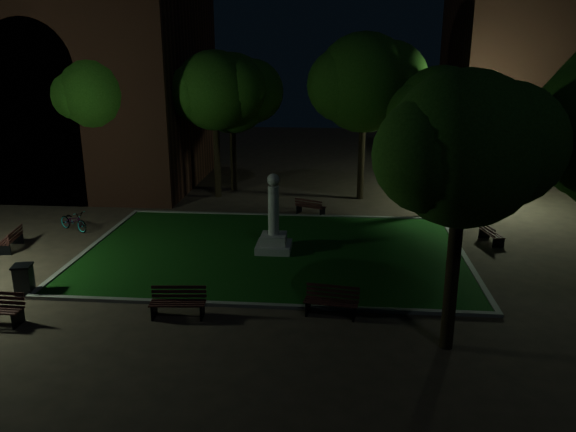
% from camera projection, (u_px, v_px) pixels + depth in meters
% --- Properties ---
extents(ground, '(80.00, 80.00, 0.00)m').
position_uv_depth(ground, '(268.00, 271.00, 20.97)').
color(ground, '#463629').
extents(lawn, '(15.00, 10.00, 0.08)m').
position_uv_depth(lawn, '(274.00, 251.00, 22.87)').
color(lawn, '#113F0F').
rests_on(lawn, ground).
extents(lawn_kerb, '(15.40, 10.40, 0.12)m').
position_uv_depth(lawn_kerb, '(274.00, 251.00, 22.87)').
color(lawn_kerb, slate).
rests_on(lawn_kerb, ground).
extents(monument, '(1.40, 1.40, 3.20)m').
position_uv_depth(monument, '(274.00, 230.00, 22.61)').
color(monument, '#9E9892').
rests_on(monument, lawn).
extents(building_main, '(20.00, 12.00, 15.00)m').
position_uv_depth(building_main, '(30.00, 59.00, 33.35)').
color(building_main, '#4A251A').
rests_on(building_main, ground).
extents(building_far, '(16.00, 10.00, 12.00)m').
position_uv_depth(building_far, '(575.00, 80.00, 36.86)').
color(building_far, '#4A251A').
rests_on(building_far, ground).
extents(tree_north_wl, '(5.20, 4.24, 7.96)m').
position_uv_depth(tree_north_wl, '(216.00, 91.00, 29.83)').
color(tree_north_wl, black).
rests_on(tree_north_wl, ground).
extents(tree_north_er, '(6.37, 5.20, 8.87)m').
position_uv_depth(tree_north_er, '(366.00, 83.00, 29.31)').
color(tree_north_er, black).
rests_on(tree_north_er, ground).
extents(tree_ne, '(5.48, 4.48, 7.27)m').
position_uv_depth(tree_ne, '(442.00, 114.00, 26.53)').
color(tree_ne, black).
rests_on(tree_ne, ground).
extents(tree_se, '(4.90, 4.00, 7.55)m').
position_uv_depth(tree_se, '(467.00, 150.00, 14.02)').
color(tree_se, black).
rests_on(tree_se, ground).
extents(tree_nw, '(5.56, 4.54, 8.08)m').
position_uv_depth(tree_nw, '(104.00, 92.00, 29.21)').
color(tree_nw, black).
rests_on(tree_nw, ground).
extents(tree_far_north, '(5.49, 4.48, 7.83)m').
position_uv_depth(tree_far_north, '(233.00, 93.00, 31.44)').
color(tree_far_north, black).
rests_on(tree_far_north, ground).
extents(lamppost_nw, '(1.18, 0.28, 4.47)m').
position_uv_depth(lamppost_nw, '(89.00, 139.00, 31.51)').
color(lamppost_nw, black).
rests_on(lamppost_nw, ground).
extents(lamppost_ne, '(1.18, 0.28, 4.74)m').
position_uv_depth(lamppost_ne, '(495.00, 144.00, 28.64)').
color(lamppost_ne, black).
rests_on(lamppost_ne, ground).
extents(bench_near_left, '(1.75, 0.74, 0.93)m').
position_uv_depth(bench_near_left, '(178.00, 303.00, 17.29)').
color(bench_near_left, black).
rests_on(bench_near_left, ground).
extents(bench_near_right, '(1.74, 0.83, 0.92)m').
position_uv_depth(bench_near_right, '(331.00, 302.00, 17.39)').
color(bench_near_right, black).
rests_on(bench_near_right, ground).
extents(bench_left_side, '(0.81, 1.65, 0.87)m').
position_uv_depth(bench_left_side, '(11.00, 240.00, 23.11)').
color(bench_left_side, black).
rests_on(bench_left_side, ground).
extents(bench_right_side, '(0.81, 1.54, 0.80)m').
position_uv_depth(bench_right_side, '(490.00, 234.00, 23.94)').
color(bench_right_side, black).
rests_on(bench_right_side, ground).
extents(bench_far_side, '(1.58, 1.09, 0.82)m').
position_uv_depth(bench_far_side, '(310.00, 207.00, 27.96)').
color(bench_far_side, black).
rests_on(bench_far_side, ground).
extents(trash_bin, '(0.71, 0.71, 1.03)m').
position_uv_depth(trash_bin, '(24.00, 279.00, 18.88)').
color(trash_bin, black).
rests_on(trash_bin, ground).
extents(bicycle, '(1.88, 1.40, 0.94)m').
position_uv_depth(bicycle, '(73.00, 221.00, 25.48)').
color(bicycle, black).
rests_on(bicycle, ground).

